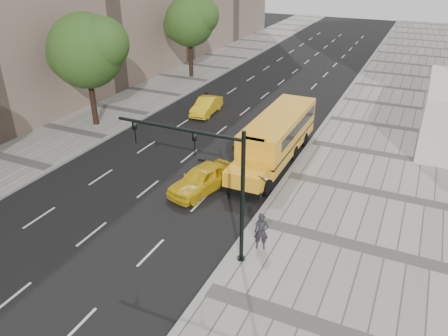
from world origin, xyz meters
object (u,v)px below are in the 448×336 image
at_px(tree_b, 87,50).
at_px(traffic_signal, 212,176).
at_px(tree_c, 190,21).
at_px(pedestrian, 261,231).
at_px(taxi_far, 206,106).
at_px(taxi_near, 202,179).
at_px(school_bus, 277,134).

bearing_deg(tree_b, traffic_signal, -34.39).
height_order(tree_b, tree_c, tree_b).
bearing_deg(tree_c, pedestrian, -55.30).
bearing_deg(taxi_far, taxi_near, -68.52).
bearing_deg(traffic_signal, taxi_near, 122.51).
bearing_deg(school_bus, pedestrian, -75.13).
distance_m(tree_b, taxi_far, 10.51).
xyz_separation_m(taxi_near, traffic_signal, (3.19, -5.01, 3.31)).
relative_size(tree_b, tree_c, 1.03).
bearing_deg(school_bus, tree_b, -178.82).
distance_m(school_bus, pedestrian, 10.17).
distance_m(taxi_near, traffic_signal, 6.80).
height_order(school_bus, taxi_near, school_bus).
height_order(tree_c, pedestrian, tree_c).
distance_m(tree_b, school_bus, 15.48).
relative_size(tree_b, taxi_near, 1.90).
xyz_separation_m(tree_b, taxi_far, (6.62, 6.23, -5.27)).
xyz_separation_m(school_bus, taxi_far, (-8.27, 5.92, -1.08)).
height_order(tree_b, taxi_near, tree_b).
height_order(tree_c, taxi_near, tree_c).
distance_m(tree_c, taxi_far, 12.76).
bearing_deg(tree_c, taxi_near, -59.96).
relative_size(taxi_near, taxi_far, 1.10).
distance_m(tree_c, pedestrian, 31.14).
xyz_separation_m(pedestrian, traffic_signal, (-1.91, -1.17, 3.02)).
distance_m(taxi_far, pedestrian, 19.13).
bearing_deg(taxi_far, traffic_signal, -66.48).
relative_size(tree_c, taxi_near, 1.84).
xyz_separation_m(tree_b, pedestrian, (17.50, -9.50, -4.89)).
bearing_deg(school_bus, traffic_signal, -86.39).
distance_m(tree_b, traffic_signal, 18.98).
xyz_separation_m(taxi_far, traffic_signal, (8.97, -16.90, 3.40)).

